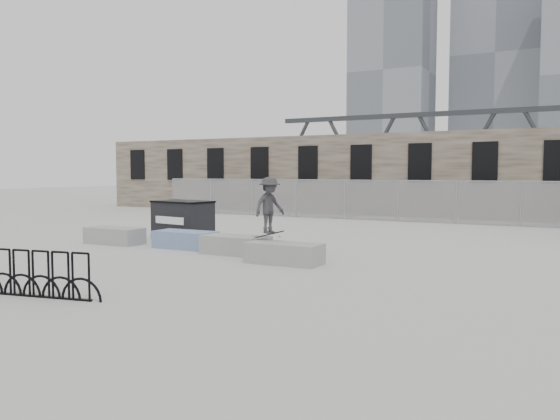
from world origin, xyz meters
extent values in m
plane|color=#ACACA7|center=(0.00, 0.00, 0.00)|extent=(120.00, 120.00, 0.00)
cube|color=brown|center=(0.00, 16.25, 2.25)|extent=(36.00, 2.50, 4.50)
cube|color=black|center=(-16.00, 14.98, 2.90)|extent=(1.20, 0.12, 2.00)
cube|color=black|center=(-12.80, 14.98, 2.90)|extent=(1.20, 0.12, 2.00)
cube|color=black|center=(-9.60, 14.98, 2.90)|extent=(1.20, 0.12, 2.00)
cube|color=black|center=(-6.40, 14.98, 2.90)|extent=(1.20, 0.12, 2.00)
cube|color=black|center=(-3.20, 14.98, 2.90)|extent=(1.20, 0.12, 2.00)
cube|color=black|center=(0.00, 14.98, 2.90)|extent=(1.20, 0.12, 2.00)
cube|color=black|center=(3.20, 14.98, 2.90)|extent=(1.20, 0.12, 2.00)
cube|color=black|center=(6.40, 14.98, 2.90)|extent=(1.20, 0.12, 2.00)
cube|color=black|center=(9.60, 14.98, 2.90)|extent=(1.20, 0.12, 2.00)
cylinder|color=gray|center=(-11.00, 12.50, 1.00)|extent=(0.06, 0.06, 2.00)
cylinder|color=gray|center=(-8.25, 12.50, 1.00)|extent=(0.06, 0.06, 2.00)
cylinder|color=gray|center=(-5.50, 12.50, 1.00)|extent=(0.06, 0.06, 2.00)
cylinder|color=gray|center=(-2.75, 12.50, 1.00)|extent=(0.06, 0.06, 2.00)
cylinder|color=gray|center=(0.00, 12.50, 1.00)|extent=(0.06, 0.06, 2.00)
cylinder|color=gray|center=(2.75, 12.50, 1.00)|extent=(0.06, 0.06, 2.00)
cylinder|color=gray|center=(5.50, 12.50, 1.00)|extent=(0.06, 0.06, 2.00)
cylinder|color=gray|center=(8.25, 12.50, 1.00)|extent=(0.06, 0.06, 2.00)
cube|color=#99999E|center=(0.00, 12.50, 1.00)|extent=(22.00, 0.02, 2.00)
cylinder|color=gray|center=(0.00, 12.50, 2.00)|extent=(22.00, 0.04, 0.04)
cube|color=#979694|center=(-3.43, -0.07, 0.27)|extent=(2.00, 0.90, 0.55)
cube|color=#2D471E|center=(-3.43, -0.07, 0.49)|extent=(1.76, 0.66, 0.10)
cube|color=#3A66AF|center=(-0.65, 0.15, 0.27)|extent=(2.00, 0.90, 0.55)
cube|color=#2D471E|center=(-0.65, 0.15, 0.49)|extent=(1.76, 0.66, 0.10)
cube|color=#979694|center=(1.44, -0.18, 0.27)|extent=(2.00, 0.90, 0.55)
cube|color=#2D471E|center=(1.44, -0.18, 0.49)|extent=(1.76, 0.66, 0.10)
cube|color=#979694|center=(3.44, -0.96, 0.27)|extent=(2.00, 0.90, 0.55)
cube|color=#2D471E|center=(3.44, -0.96, 0.49)|extent=(1.76, 0.66, 0.10)
cube|color=black|center=(-2.22, 2.07, 0.66)|extent=(2.21, 1.54, 1.33)
cube|color=black|center=(-2.22, 2.07, 1.35)|extent=(2.27, 1.60, 0.06)
cube|color=white|center=(-2.32, 1.45, 0.71)|extent=(1.41, 0.25, 0.26)
torus|color=black|center=(0.20, -6.77, 0.45)|extent=(0.88, 0.22, 0.89)
torus|color=black|center=(0.65, -6.68, 0.45)|extent=(0.88, 0.22, 0.89)
torus|color=black|center=(1.09, -6.60, 0.45)|extent=(0.88, 0.22, 0.89)
torus|color=black|center=(1.53, -6.52, 0.45)|extent=(0.88, 0.22, 0.89)
torus|color=black|center=(1.97, -6.43, 0.45)|extent=(0.88, 0.22, 0.89)
cube|color=slate|center=(-20.00, 90.00, 21.00)|extent=(14.00, 12.00, 42.00)
cube|color=slate|center=(-2.00, 100.00, 24.00)|extent=(16.00, 14.00, 48.00)
cube|color=gray|center=(-20.00, 55.00, 2.00)|extent=(2.00, 3.00, 4.00)
imported|color=#2E2E31|center=(2.78, -0.56, 1.50)|extent=(0.87, 1.13, 1.54)
cube|color=black|center=(2.78, -0.56, 0.70)|extent=(0.80, 0.31, 0.23)
cylinder|color=beige|center=(2.50, -0.63, 0.65)|extent=(0.06, 0.03, 0.06)
cylinder|color=beige|center=(2.50, -0.49, 0.65)|extent=(0.06, 0.03, 0.06)
cylinder|color=beige|center=(3.06, -0.63, 0.65)|extent=(0.06, 0.03, 0.06)
cylinder|color=beige|center=(3.06, -0.49, 0.65)|extent=(0.06, 0.03, 0.06)
camera|label=1|loc=(9.93, -13.62, 2.41)|focal=35.00mm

